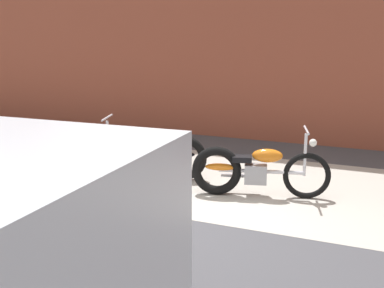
% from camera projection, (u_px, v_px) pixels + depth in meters
% --- Properties ---
extents(ground_plane, '(80.00, 80.00, 0.00)m').
position_uv_depth(ground_plane, '(183.00, 219.00, 6.12)').
color(ground_plane, '#47474C').
extents(sidewalk_slab, '(36.00, 3.50, 0.01)m').
position_uv_depth(sidewalk_slab, '(227.00, 181.00, 7.69)').
color(sidewalk_slab, '#B2ADA3').
rests_on(sidewalk_slab, ground).
extents(brick_building_wall, '(36.00, 0.50, 5.54)m').
position_uv_depth(brick_building_wall, '(282.00, 13.00, 10.15)').
color(brick_building_wall, brown).
rests_on(brick_building_wall, ground).
extents(motorcycle_black, '(1.94, 0.83, 1.03)m').
position_uv_depth(motorcycle_black, '(154.00, 155.00, 7.73)').
color(motorcycle_black, black).
rests_on(motorcycle_black, ground).
extents(motorcycle_orange, '(1.96, 0.78, 1.03)m').
position_uv_depth(motorcycle_orange, '(250.00, 170.00, 6.91)').
color(motorcycle_orange, black).
rests_on(motorcycle_orange, ground).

